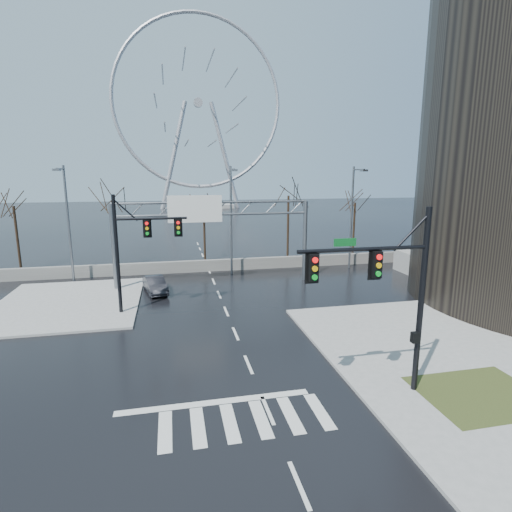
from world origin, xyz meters
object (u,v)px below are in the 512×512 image
object	(u,v)px
ferris_wheel	(198,110)
signal_mast_far	(134,243)
car	(155,285)
signal_mast_near	(393,286)
sign_gantry	(209,225)

from	to	relation	value
ferris_wheel	signal_mast_far	bearing A→B (deg)	-97.20
signal_mast_far	car	bearing A→B (deg)	78.31
signal_mast_near	ferris_wheel	bearing A→B (deg)	90.08
signal_mast_far	sign_gantry	size ratio (longest dim) A/B	0.49
ferris_wheel	car	world-z (taller)	ferris_wheel
car	sign_gantry	bearing A→B (deg)	3.45
car	signal_mast_far	bearing A→B (deg)	-114.54
sign_gantry	ferris_wheel	bearing A→B (deg)	86.16
signal_mast_near	signal_mast_far	xyz separation A→B (m)	(-11.01, 13.00, -0.04)
sign_gantry	car	world-z (taller)	sign_gantry
ferris_wheel	car	distance (m)	85.83
sign_gantry	signal_mast_far	bearing A→B (deg)	-132.47
signal_mast_near	car	size ratio (longest dim) A/B	2.02
sign_gantry	car	size ratio (longest dim) A/B	4.13
signal_mast_near	car	bearing A→B (deg)	119.60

